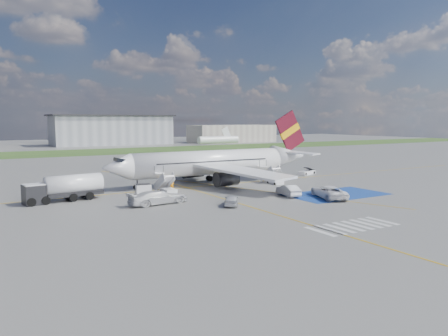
# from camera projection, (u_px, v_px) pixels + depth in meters

# --- Properties ---
(ground) EXTENTS (400.00, 400.00, 0.00)m
(ground) POSITION_uv_depth(u_px,v_px,m) (259.00, 197.00, 58.21)
(ground) COLOR #60605E
(ground) RESTS_ON ground
(grass_strip) EXTENTS (400.00, 30.00, 0.01)m
(grass_strip) POSITION_uv_depth(u_px,v_px,m) (87.00, 152.00, 139.38)
(grass_strip) COLOR #2D4C1E
(grass_strip) RESTS_ON ground
(taxiway_line_main) EXTENTS (120.00, 0.20, 0.01)m
(taxiway_line_main) POSITION_uv_depth(u_px,v_px,m) (215.00, 185.00, 68.46)
(taxiway_line_main) COLOR gold
(taxiway_line_main) RESTS_ON ground
(taxiway_line_cross) EXTENTS (0.20, 60.00, 0.01)m
(taxiway_line_cross) POSITION_uv_depth(u_px,v_px,m) (275.00, 214.00, 47.12)
(taxiway_line_cross) COLOR gold
(taxiway_line_cross) RESTS_ON ground
(taxiway_line_diag) EXTENTS (20.71, 56.45, 0.01)m
(taxiway_line_diag) POSITION_uv_depth(u_px,v_px,m) (215.00, 185.00, 68.46)
(taxiway_line_diag) COLOR gold
(taxiway_line_diag) RESTS_ON ground
(staging_box) EXTENTS (14.00, 8.00, 0.01)m
(staging_box) POSITION_uv_depth(u_px,v_px,m) (336.00, 194.00, 59.87)
(staging_box) COLOR navy
(staging_box) RESTS_ON ground
(crosswalk) EXTENTS (9.00, 4.00, 0.01)m
(crosswalk) POSITION_uv_depth(u_px,v_px,m) (353.00, 226.00, 41.91)
(crosswalk) COLOR silver
(crosswalk) RESTS_ON ground
(terminal_centre) EXTENTS (48.00, 18.00, 12.00)m
(terminal_centre) POSITION_uv_depth(u_px,v_px,m) (112.00, 130.00, 183.07)
(terminal_centre) COLOR gray
(terminal_centre) RESTS_ON ground
(terminal_east) EXTENTS (40.00, 16.00, 8.00)m
(terminal_east) POSITION_uv_depth(u_px,v_px,m) (232.00, 134.00, 205.25)
(terminal_east) COLOR gray
(terminal_east) RESTS_ON ground
(airliner) EXTENTS (36.81, 32.95, 11.92)m
(airliner) POSITION_uv_depth(u_px,v_px,m) (217.00, 162.00, 70.57)
(airliner) COLOR white
(airliner) RESTS_ON ground
(airstairs_fwd) EXTENTS (1.90, 5.20, 3.60)m
(airstairs_fwd) POSITION_uv_depth(u_px,v_px,m) (168.00, 189.00, 60.75)
(airstairs_fwd) COLOR white
(airstairs_fwd) RESTS_ON ground
(airstairs_aft) EXTENTS (1.90, 5.20, 3.60)m
(airstairs_aft) POSITION_uv_depth(u_px,v_px,m) (274.00, 180.00, 70.15)
(airstairs_aft) COLOR white
(airstairs_aft) RESTS_ON ground
(fuel_tanker) EXTENTS (9.81, 3.85, 3.26)m
(fuel_tanker) POSITION_uv_depth(u_px,v_px,m) (65.00, 190.00, 54.83)
(fuel_tanker) COLOR black
(fuel_tanker) RESTS_ON ground
(gpu_cart) EXTENTS (2.13, 1.54, 1.64)m
(gpu_cart) POSITION_uv_depth(u_px,v_px,m) (143.00, 190.00, 58.65)
(gpu_cart) COLOR white
(gpu_cart) RESTS_ON ground
(belt_loader) EXTENTS (4.72, 2.90, 1.37)m
(belt_loader) POSITION_uv_depth(u_px,v_px,m) (307.00, 173.00, 82.09)
(belt_loader) COLOR white
(belt_loader) RESTS_ON ground
(car_silver_a) EXTENTS (3.54, 4.13, 1.34)m
(car_silver_a) POSITION_uv_depth(u_px,v_px,m) (231.00, 200.00, 51.93)
(car_silver_a) COLOR #BABCC2
(car_silver_a) RESTS_ON ground
(car_silver_b) EXTENTS (2.56, 4.88, 1.53)m
(car_silver_b) POSITION_uv_depth(u_px,v_px,m) (288.00, 190.00, 58.54)
(car_silver_b) COLOR silver
(car_silver_b) RESTS_ON ground
(van_white_a) EXTENTS (4.59, 6.35, 2.17)m
(van_white_a) POSITION_uv_depth(u_px,v_px,m) (328.00, 190.00, 57.23)
(van_white_a) COLOR white
(van_white_a) RESTS_ON ground
(van_white_b) EXTENTS (5.95, 2.95, 2.24)m
(van_white_b) POSITION_uv_depth(u_px,v_px,m) (158.00, 195.00, 52.83)
(van_white_b) COLOR silver
(van_white_b) RESTS_ON ground
(crew_fwd) EXTENTS (0.71, 0.53, 1.79)m
(crew_fwd) POSITION_uv_depth(u_px,v_px,m) (172.00, 185.00, 62.14)
(crew_fwd) COLOR orange
(crew_fwd) RESTS_ON ground
(crew_nose) EXTENTS (1.18, 1.17, 1.93)m
(crew_nose) POSITION_uv_depth(u_px,v_px,m) (95.00, 185.00, 61.65)
(crew_nose) COLOR orange
(crew_nose) RESTS_ON ground
(crew_aft) EXTENTS (0.39, 0.92, 1.56)m
(crew_aft) POSITION_uv_depth(u_px,v_px,m) (279.00, 179.00, 69.29)
(crew_aft) COLOR orange
(crew_aft) RESTS_ON ground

